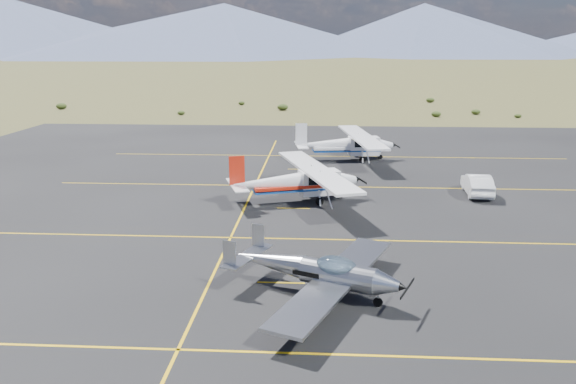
% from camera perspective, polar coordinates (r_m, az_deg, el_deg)
% --- Properties ---
extents(ground, '(1600.00, 1600.00, 0.00)m').
position_cam_1_polar(ground, '(27.05, 6.20, -6.30)').
color(ground, '#383D1C').
rests_on(ground, ground).
extents(apron, '(72.00, 72.00, 0.02)m').
position_cam_1_polar(apron, '(33.67, 5.65, -2.00)').
color(apron, black).
rests_on(apron, ground).
extents(aircraft_low_wing, '(7.23, 9.51, 2.12)m').
position_cam_1_polar(aircraft_low_wing, '(22.41, 3.19, -8.05)').
color(aircraft_low_wing, '#B7BABE').
rests_on(aircraft_low_wing, apron).
extents(aircraft_cessna, '(8.52, 12.25, 3.14)m').
position_cam_1_polar(aircraft_cessna, '(35.24, 0.92, 1.18)').
color(aircraft_cessna, white).
rests_on(aircraft_cessna, apron).
extents(aircraft_plain, '(7.72, 12.75, 3.21)m').
position_cam_1_polar(aircraft_plain, '(48.37, 5.96, 4.90)').
color(aircraft_plain, white).
rests_on(aircraft_plain, apron).
extents(sedan, '(1.79, 4.35, 1.40)m').
position_cam_1_polar(sedan, '(39.15, 18.67, 0.75)').
color(sedan, white).
rests_on(sedan, apron).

